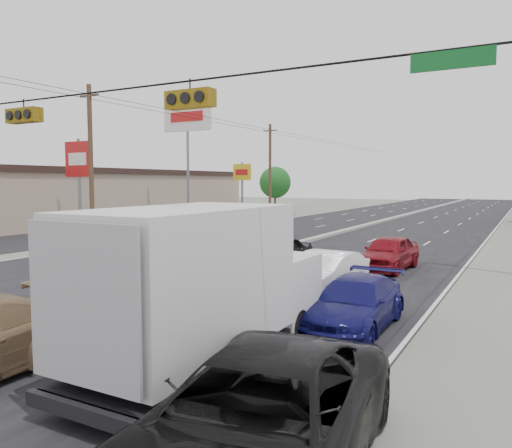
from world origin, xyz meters
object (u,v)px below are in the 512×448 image
at_px(tree_left_far, 275,182).
at_px(queue_car_e, 388,253).
at_px(queue_car_b, 324,275).
at_px(red_sedan, 155,273).
at_px(black_suv, 260,423).
at_px(queue_car_d, 354,304).
at_px(pole_sign_mid, 79,164).
at_px(box_truck, 205,287).
at_px(utility_pole_left_b, 91,162).
at_px(queue_car_a, 275,254).
at_px(utility_pole_left_c, 270,170).
at_px(oncoming_near, 139,240).
at_px(pole_sign_far, 242,177).
at_px(pole_sign_billboard, 187,125).
at_px(oncoming_far, 262,227).

distance_m(tree_left_far, queue_car_e, 54.90).
relative_size(tree_left_far, queue_car_b, 1.37).
bearing_deg(red_sedan, queue_car_b, 21.71).
bearing_deg(black_suv, queue_car_d, 90.63).
bearing_deg(pole_sign_mid, box_truck, -36.96).
height_order(utility_pole_left_b, queue_car_a, utility_pole_left_b).
relative_size(pole_sign_mid, queue_car_b, 1.57).
xyz_separation_m(pole_sign_mid, queue_car_e, (24.05, -4.48, -4.37)).
bearing_deg(queue_car_a, utility_pole_left_c, 124.90).
distance_m(queue_car_b, queue_car_d, 3.67).
distance_m(queue_car_e, oncoming_near, 13.34).
xyz_separation_m(pole_sign_mid, box_truck, (23.70, -17.84, -3.39)).
bearing_deg(box_truck, black_suv, -45.78).
bearing_deg(box_truck, queue_car_d, 66.67).
height_order(black_suv, oncoming_near, black_suv).
relative_size(pole_sign_far, queue_car_e, 1.37).
relative_size(tree_left_far, black_suv, 1.05).
xyz_separation_m(utility_pole_left_b, queue_car_d, (20.98, -10.63, -4.44)).
bearing_deg(pole_sign_billboard, queue_car_d, -45.80).
distance_m(pole_sign_far, queue_car_d, 43.40).
bearing_deg(pole_sign_billboard, oncoming_near, -62.06).
xyz_separation_m(pole_sign_far, queue_car_a, (18.79, -28.95, -3.68)).
bearing_deg(queue_car_b, queue_car_e, 88.47).
bearing_deg(queue_car_d, queue_car_b, 123.44).
xyz_separation_m(pole_sign_mid, oncoming_far, (13.40, 3.75, -4.37)).
bearing_deg(pole_sign_far, oncoming_far, -55.81).
height_order(queue_car_e, oncoming_near, queue_car_e).
height_order(box_truck, queue_car_a, box_truck).
height_order(pole_sign_mid, queue_car_b, pole_sign_mid).
xyz_separation_m(utility_pole_left_b, box_truck, (19.20, -14.84, -3.39)).
distance_m(utility_pole_left_c, queue_car_b, 37.94).
distance_m(utility_pole_left_c, pole_sign_billboard, 12.73).
distance_m(queue_car_b, queue_car_e, 6.12).
height_order(utility_pole_left_c, box_truck, utility_pole_left_c).
bearing_deg(box_truck, queue_car_b, 91.62).
xyz_separation_m(utility_pole_left_b, tree_left_far, (-9.50, 45.00, -1.39)).
xyz_separation_m(utility_pole_left_c, black_suv, (22.04, -42.72, -4.30)).
relative_size(utility_pole_left_c, tree_left_far, 1.63).
distance_m(pole_sign_far, tree_left_far, 20.89).
bearing_deg(queue_car_e, oncoming_near, -171.04).
bearing_deg(black_suv, utility_pole_left_b, 133.34).
xyz_separation_m(box_truck, queue_car_d, (1.78, 4.20, -1.06)).
bearing_deg(pole_sign_billboard, queue_car_b, -44.48).
bearing_deg(black_suv, red_sedan, 129.38).
bearing_deg(box_truck, pole_sign_mid, 142.70).
relative_size(pole_sign_mid, tree_left_far, 1.14).
distance_m(utility_pole_left_c, red_sedan, 38.09).
distance_m(utility_pole_left_b, box_truck, 24.50).
height_order(tree_left_far, queue_car_e, tree_left_far).
bearing_deg(pole_sign_far, queue_car_d, -55.51).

